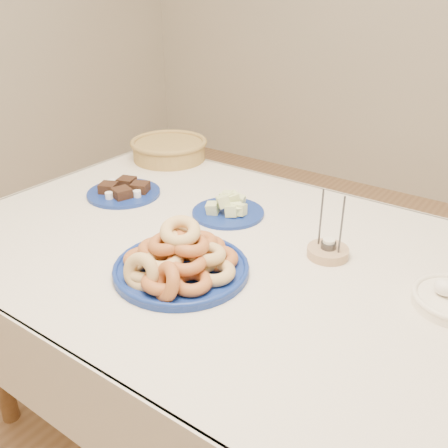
% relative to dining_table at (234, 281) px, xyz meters
% --- Properties ---
extents(ground, '(5.00, 5.00, 0.00)m').
position_rel_dining_table_xyz_m(ground, '(0.00, 0.00, -0.64)').
color(ground, '#996D48').
rests_on(ground, ground).
extents(dining_table, '(1.71, 1.11, 0.75)m').
position_rel_dining_table_xyz_m(dining_table, '(0.00, 0.00, 0.00)').
color(dining_table, brown).
rests_on(dining_table, ground).
extents(donut_platter, '(0.38, 0.38, 0.16)m').
position_rel_dining_table_xyz_m(donut_platter, '(-0.04, -0.19, 0.15)').
color(donut_platter, navy).
rests_on(donut_platter, dining_table).
extents(melon_plate, '(0.29, 0.29, 0.08)m').
position_rel_dining_table_xyz_m(melon_plate, '(-0.14, 0.18, 0.13)').
color(melon_plate, navy).
rests_on(melon_plate, dining_table).
extents(brownie_plate, '(0.27, 0.27, 0.04)m').
position_rel_dining_table_xyz_m(brownie_plate, '(-0.53, 0.09, 0.12)').
color(brownie_plate, navy).
rests_on(brownie_plate, dining_table).
extents(wicker_basket, '(0.37, 0.37, 0.08)m').
position_rel_dining_table_xyz_m(wicker_basket, '(-0.65, 0.47, 0.15)').
color(wicker_basket, olive).
rests_on(wicker_basket, dining_table).
extents(candle_holder, '(0.13, 0.13, 0.19)m').
position_rel_dining_table_xyz_m(candle_holder, '(0.23, 0.12, 0.12)').
color(candle_holder, '#A5805C').
rests_on(candle_holder, dining_table).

